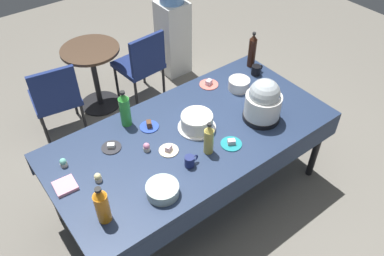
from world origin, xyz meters
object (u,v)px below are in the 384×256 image
at_px(potluck_table, 192,139).
at_px(soda_bottle_lime_soda, 125,109).
at_px(cupcake_vanilla, 147,147).
at_px(maroon_chair_right, 142,63).
at_px(glass_salad_bowl, 162,190).
at_px(dessert_plate_coral, 209,84).
at_px(dessert_plate_cobalt, 149,126).
at_px(ceramic_snack_bowl, 239,84).
at_px(soda_bottle_orange_juice, 102,205).
at_px(dessert_plate_charcoal, 111,147).
at_px(round_cafe_table, 93,67).
at_px(maroon_chair_left, 56,96).
at_px(cupcake_berry, 262,84).
at_px(water_cooler, 173,28).
at_px(cupcake_lemon, 98,178).
at_px(coffee_mug_black, 256,70).
at_px(frosted_layer_cake, 197,122).
at_px(soda_bottle_ginger_ale, 209,139).
at_px(slow_cooker, 263,102).
at_px(soda_bottle_cola, 252,51).
at_px(dessert_plate_cream, 169,150).
at_px(cupcake_cocoa, 268,93).
at_px(coffee_mug_navy, 190,161).
at_px(cupcake_rose, 63,163).
at_px(dessert_plate_teal, 231,143).

xyz_separation_m(potluck_table, soda_bottle_lime_soda, (-0.34, 0.39, 0.21)).
height_order(cupcake_vanilla, maroon_chair_right, maroon_chair_right).
bearing_deg(maroon_chair_right, glass_salad_bowl, -117.22).
relative_size(dessert_plate_coral, dessert_plate_cobalt, 1.11).
distance_m(ceramic_snack_bowl, soda_bottle_orange_juice, 1.63).
relative_size(dessert_plate_charcoal, round_cafe_table, 0.20).
distance_m(cupcake_vanilla, maroon_chair_left, 1.41).
bearing_deg(soda_bottle_lime_soda, cupcake_berry, -14.13).
relative_size(maroon_chair_left, water_cooler, 0.69).
height_order(cupcake_lemon, maroon_chair_right, maroon_chair_right).
bearing_deg(soda_bottle_orange_juice, soda_bottle_lime_soda, 51.07).
bearing_deg(glass_salad_bowl, coffee_mug_black, 23.13).
relative_size(frosted_layer_cake, soda_bottle_ginger_ale, 1.10).
bearing_deg(coffee_mug_black, slow_cooker, -130.54).
xyz_separation_m(dessert_plate_coral, cupcake_berry, (0.35, -0.31, 0.02)).
bearing_deg(coffee_mug_black, dessert_plate_charcoal, -178.43).
height_order(soda_bottle_cola, round_cafe_table, soda_bottle_cola).
bearing_deg(soda_bottle_orange_juice, dessert_plate_cobalt, 39.06).
relative_size(dessert_plate_cream, coffee_mug_black, 1.16).
bearing_deg(glass_salad_bowl, maroon_chair_right, 62.78).
relative_size(dessert_plate_cobalt, soda_bottle_lime_soda, 0.48).
bearing_deg(round_cafe_table, cupcake_cocoa, -63.47).
xyz_separation_m(potluck_table, slow_cooker, (0.54, -0.20, 0.23)).
bearing_deg(dessert_plate_charcoal, soda_bottle_lime_soda, 35.78).
xyz_separation_m(dessert_plate_cobalt, cupcake_cocoa, (1.01, -0.28, 0.02)).
xyz_separation_m(frosted_layer_cake, glass_salad_bowl, (-0.57, -0.37, -0.02)).
bearing_deg(coffee_mug_navy, maroon_chair_left, 101.80).
bearing_deg(coffee_mug_navy, dessert_plate_cobalt, 91.33).
height_order(cupcake_rose, soda_bottle_orange_juice, soda_bottle_orange_juice).
bearing_deg(dessert_plate_teal, dessert_plate_coral, 63.50).
xyz_separation_m(ceramic_snack_bowl, cupcake_lemon, (-1.45, -0.19, -0.02)).
bearing_deg(coffee_mug_black, cupcake_berry, -119.04).
height_order(dessert_plate_cream, round_cafe_table, dessert_plate_cream).
distance_m(dessert_plate_cream, round_cafe_table, 1.73).
distance_m(soda_bottle_orange_juice, maroon_chair_right, 2.18).
bearing_deg(soda_bottle_lime_soda, dessert_plate_cream, -78.35).
relative_size(frosted_layer_cake, cupcake_lemon, 4.39).
bearing_deg(round_cafe_table, dessert_plate_teal, -83.89).
height_order(coffee_mug_black, water_cooler, water_cooler).
relative_size(potluck_table, soda_bottle_lime_soda, 7.04).
relative_size(ceramic_snack_bowl, dessert_plate_coral, 1.11).
bearing_deg(potluck_table, slow_cooker, -19.95).
xyz_separation_m(dessert_plate_teal, cupcake_lemon, (-0.94, 0.28, 0.02)).
bearing_deg(cupcake_lemon, cupcake_cocoa, -1.38).
bearing_deg(dessert_plate_cream, slow_cooker, -10.53).
height_order(slow_cooker, glass_salad_bowl, slow_cooker).
xyz_separation_m(maroon_chair_right, water_cooler, (0.61, 0.28, 0.10)).
height_order(coffee_mug_black, maroon_chair_left, maroon_chair_left).
distance_m(glass_salad_bowl, coffee_mug_navy, 0.30).
height_order(dessert_plate_cream, cupcake_lemon, cupcake_lemon).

